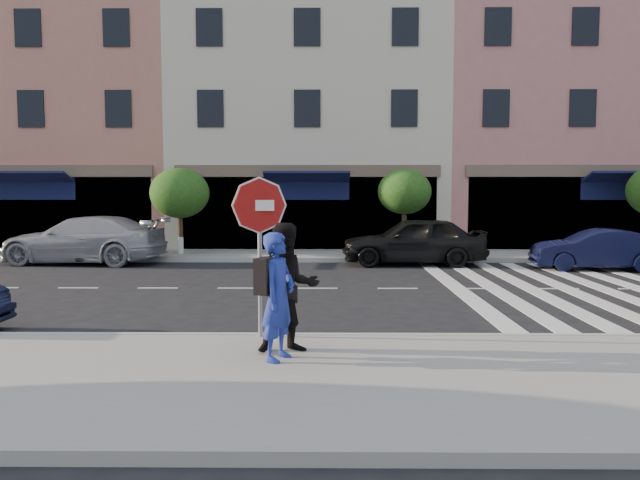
# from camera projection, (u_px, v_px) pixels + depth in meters

# --- Properties ---
(ground) EXTENTS (120.00, 120.00, 0.00)m
(ground) POSITION_uv_depth(u_px,v_px,m) (314.00, 323.00, 11.56)
(ground) COLOR black
(ground) RESTS_ON ground
(sidewalk_near) EXTENTS (60.00, 4.50, 0.15)m
(sidewalk_near) POSITION_uv_depth(u_px,v_px,m) (309.00, 382.00, 7.81)
(sidewalk_near) COLOR gray
(sidewalk_near) RESTS_ON ground
(sidewalk_far) EXTENTS (60.00, 3.00, 0.15)m
(sidewalk_far) POSITION_uv_depth(u_px,v_px,m) (320.00, 255.00, 22.51)
(sidewalk_far) COLOR gray
(sidewalk_far) RESTS_ON ground
(building_west_mid) EXTENTS (10.00, 9.00, 14.00)m
(building_west_mid) POSITION_uv_depth(u_px,v_px,m) (77.00, 88.00, 28.02)
(building_west_mid) COLOR #B87560
(building_west_mid) RESTS_ON ground
(building_centre) EXTENTS (11.00, 9.00, 11.00)m
(building_centre) POSITION_uv_depth(u_px,v_px,m) (310.00, 121.00, 28.04)
(building_centre) COLOR beige
(building_centre) RESTS_ON ground
(building_east_mid) EXTENTS (13.00, 9.00, 13.00)m
(building_east_mid) POSITION_uv_depth(u_px,v_px,m) (578.00, 98.00, 27.84)
(building_east_mid) COLOR #BC7470
(building_east_mid) RESTS_ON ground
(street_tree_wb) EXTENTS (2.10, 2.10, 3.06)m
(street_tree_wb) POSITION_uv_depth(u_px,v_px,m) (180.00, 193.00, 22.17)
(street_tree_wb) COLOR #473323
(street_tree_wb) RESTS_ON sidewalk_far
(street_tree_c) EXTENTS (1.90, 1.90, 3.04)m
(street_tree_c) POSITION_uv_depth(u_px,v_px,m) (405.00, 192.00, 22.09)
(street_tree_c) COLOR #473323
(street_tree_c) RESTS_ON sidewalk_far
(stop_sign) EXTENTS (0.90, 0.11, 2.53)m
(stop_sign) POSITION_uv_depth(u_px,v_px,m) (260.00, 221.00, 9.74)
(stop_sign) COLOR gray
(stop_sign) RESTS_ON sidewalk_near
(photographer) EXTENTS (0.63, 0.75, 1.75)m
(photographer) POSITION_uv_depth(u_px,v_px,m) (278.00, 296.00, 8.49)
(photographer) COLOR navy
(photographer) RESTS_ON sidewalk_near
(walker) EXTENTS (1.06, 0.92, 1.86)m
(walker) POSITION_uv_depth(u_px,v_px,m) (288.00, 288.00, 8.89)
(walker) COLOR black
(walker) RESTS_ON sidewalk_near
(car_far_left) EXTENTS (5.59, 2.68, 1.57)m
(car_far_left) POSITION_uv_depth(u_px,v_px,m) (83.00, 240.00, 20.63)
(car_far_left) COLOR #A4A3A8
(car_far_left) RESTS_ON ground
(car_far_mid) EXTENTS (4.68, 1.95, 1.58)m
(car_far_mid) POSITION_uv_depth(u_px,v_px,m) (414.00, 241.00, 20.27)
(car_far_mid) COLOR black
(car_far_mid) RESTS_ON ground
(car_far_right) EXTENTS (3.95, 1.77, 1.26)m
(car_far_right) POSITION_uv_depth(u_px,v_px,m) (597.00, 250.00, 18.99)
(car_far_right) COLOR black
(car_far_right) RESTS_ON ground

